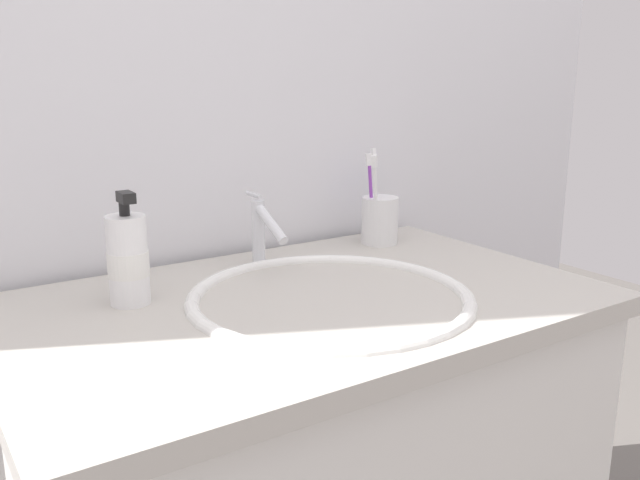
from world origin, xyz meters
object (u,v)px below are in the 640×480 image
at_px(soap_dispenser, 128,259).
at_px(toothbrush_blue, 376,187).
at_px(faucet, 262,228).
at_px(toothbrush_purple, 371,192).
at_px(toothbrush_cup, 380,220).
at_px(toothbrush_white, 376,194).

bearing_deg(soap_dispenser, toothbrush_blue, 12.38).
xyz_separation_m(faucet, toothbrush_purple, (0.27, 0.02, 0.04)).
xyz_separation_m(toothbrush_cup, soap_dispenser, (-0.56, -0.08, 0.02)).
height_order(toothbrush_cup, soap_dispenser, soap_dispenser).
bearing_deg(faucet, toothbrush_purple, 4.47).
bearing_deg(toothbrush_purple, soap_dispenser, -170.33).
distance_m(toothbrush_cup, toothbrush_white, 0.07).
xyz_separation_m(faucet, toothbrush_blue, (0.31, 0.06, 0.04)).
bearing_deg(faucet, toothbrush_cup, 2.53).
xyz_separation_m(toothbrush_white, soap_dispenser, (-0.53, -0.06, -0.04)).
relative_size(faucet, toothbrush_purple, 0.75).
height_order(faucet, toothbrush_purple, toothbrush_purple).
height_order(toothbrush_blue, soap_dispenser, toothbrush_blue).
distance_m(toothbrush_white, toothbrush_purple, 0.03).
xyz_separation_m(toothbrush_purple, toothbrush_blue, (0.04, 0.04, 0.00)).
bearing_deg(toothbrush_purple, toothbrush_cup, -24.21).
relative_size(toothbrush_cup, toothbrush_white, 0.53).
xyz_separation_m(toothbrush_cup, toothbrush_white, (-0.03, -0.02, 0.06)).
bearing_deg(toothbrush_blue, toothbrush_purple, -138.28).
distance_m(toothbrush_cup, toothbrush_blue, 0.08).
distance_m(toothbrush_blue, soap_dispenser, 0.59).
bearing_deg(toothbrush_cup, soap_dispenser, -171.47).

